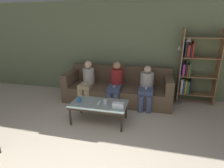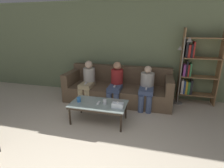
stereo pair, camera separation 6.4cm
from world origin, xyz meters
name	(u,v)px [view 1 (the left image)]	position (x,y,z in m)	size (l,w,h in m)	color
wall_back	(122,49)	(0.00, 3.82, 1.30)	(12.00, 0.06, 2.60)	#707F5B
couch	(118,89)	(0.00, 3.27, 0.31)	(2.76, 0.97, 0.89)	brown
coffee_table	(99,105)	(-0.14, 2.04, 0.38)	(1.15, 0.64, 0.42)	#8C9E99
cup_near_left	(79,100)	(-0.56, 2.01, 0.47)	(0.08, 0.08, 0.10)	#3372BF
cup_near_right	(105,102)	(0.00, 2.04, 0.47)	(0.07, 0.07, 0.10)	silver
tissue_box	(118,105)	(0.29, 1.93, 0.47)	(0.22, 0.12, 0.13)	silver
game_remote	(99,103)	(-0.14, 2.04, 0.43)	(0.04, 0.15, 0.02)	white
bookshelf	(193,69)	(1.87, 3.59, 0.89)	(0.90, 0.32, 1.89)	#9E754C
standing_lamp	(182,64)	(1.58, 3.45, 1.04)	(0.31, 0.26, 1.69)	gray
seated_person_left_end	(87,80)	(-0.77, 3.04, 0.57)	(0.31, 0.65, 1.07)	tan
seated_person_mid_left	(116,83)	(0.00, 3.03, 0.57)	(0.31, 0.70, 1.08)	#47567A
seated_person_mid_right	(146,86)	(0.77, 3.03, 0.54)	(0.33, 0.69, 1.01)	#47567A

